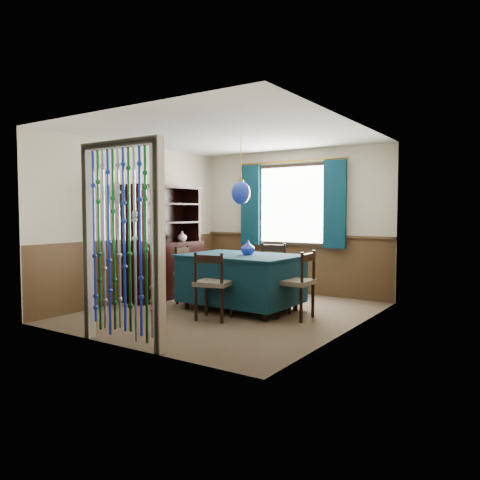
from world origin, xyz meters
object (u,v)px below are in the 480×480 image
Objects in this scene: chair_right at (297,283)px; vase_table at (248,248)px; pendant_lamp at (241,192)px; vase_sideboard at (182,236)px; chair_far at (269,271)px; sideboard at (164,260)px; chair_left at (191,273)px; chair_near at (213,284)px; dining_table at (241,278)px; bowl_shelf at (156,220)px.

chair_right is 0.96m from vase_table.
pendant_lamp is 5.06× the size of vase_sideboard.
chair_far is 1.02× the size of chair_right.
sideboard is 9.55× the size of vase_table.
chair_right is at bearing 77.70° from chair_left.
pendant_lamp is at bearing -150.00° from vase_table.
vase_sideboard is (-1.58, 1.21, 0.54)m from chair_near.
chair_near is 1.24m from chair_left.
dining_table is 0.92× the size of sideboard.
pendant_lamp is (-0.05, 0.74, 1.23)m from chair_near.
chair_near is at bearing 42.83° from chair_left.
chair_near is at bearing -85.99° from pendant_lamp.
vase_table is at bearing -14.68° from vase_sideboard.
vase_table is (1.03, 0.06, 0.43)m from chair_left.
sideboard is at bearing 103.35° from bowl_shelf.
vase_sideboard is at bearing 85.09° from sideboard.
vase_table is at bearing 7.67° from bowl_shelf.
dining_table is 1.82× the size of chair_far.
vase_sideboard is at bearing 127.73° from chair_near.
dining_table is at bearing 131.19° from pendant_lamp.
sideboard reaches higher than vase_sideboard.
dining_table is 1.91× the size of chair_left.
bowl_shelf is (0.06, -0.25, 0.66)m from sideboard.
chair_right is at bearing 22.72° from chair_near.
chair_right is at bearing 0.67° from sideboard.
chair_left is (-0.99, -0.75, -0.02)m from chair_far.
chair_near is 0.49× the size of sideboard.
chair_near is at bearing 82.89° from chair_far.
dining_table is 1.75m from bowl_shelf.
vase_sideboard is at bearing 2.53° from chair_far.
chair_far is at bearing 9.76° from vase_sideboard.
pendant_lamp is at bearing 79.63° from chair_left.
vase_sideboard is at bearing 165.32° from vase_table.
chair_left is 0.97× the size of chair_right.
chair_far is (-0.00, 1.49, 0.01)m from chair_near.
pendant_lamp reaches higher than chair_far.
chair_right is 2.60m from bowl_shelf.
vase_table is at bearing 2.71° from sideboard.
bowl_shelf reaches higher than chair_right.
chair_right is 4.71× the size of vase_table.
vase_table reaches higher than chair_near.
pendant_lamp is (1.59, -0.09, 1.07)m from sideboard.
sideboard is (-0.64, 0.09, 0.16)m from chair_left.
pendant_lamp reaches higher than bowl_shelf.
chair_left is 1.12m from vase_table.
chair_right is (0.90, -0.80, -0.01)m from chair_far.
chair_far is 0.81m from vase_table.
chair_near is 1.84m from sideboard.
bowl_shelf is at bearing 91.33° from chair_right.
chair_far is (0.05, 0.74, 0.03)m from dining_table.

